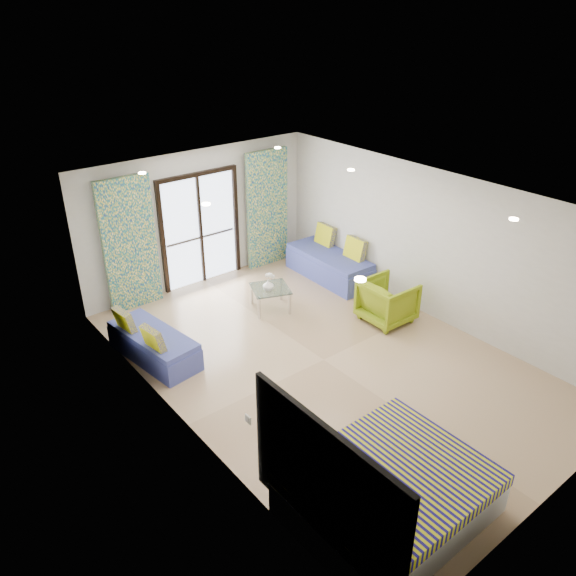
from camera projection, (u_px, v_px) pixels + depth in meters
floor at (324, 360)px, 9.09m from camera, size 5.00×7.50×0.01m
ceiling at (329, 200)px, 7.85m from camera, size 5.00×7.50×0.01m
wall_back at (199, 218)px, 11.07m from camera, size 5.00×0.01×2.70m
wall_front at (567, 413)px, 5.86m from camera, size 5.00×0.01×2.70m
wall_left at (179, 342)px, 7.08m from camera, size 0.01×7.50×2.70m
wall_right at (432, 245)px, 9.85m from camera, size 0.01×7.50×2.70m
balcony_door at (200, 223)px, 11.09m from camera, size 1.76×0.08×2.28m
balcony_rail at (201, 237)px, 11.24m from camera, size 1.52×0.03×0.04m
curtain_left at (130, 245)px, 10.13m from camera, size 1.00×0.10×2.50m
curtain_right at (267, 209)px, 11.85m from camera, size 1.00×0.10×2.50m
downlight_a at (360, 279)px, 5.69m from camera, size 0.12×0.12×0.02m
downlight_b at (514, 219)px, 7.25m from camera, size 0.12×0.12×0.02m
downlight_c at (206, 204)px, 7.78m from camera, size 0.12×0.12×0.02m
downlight_d at (351, 170)px, 9.33m from camera, size 0.12×0.12×0.02m
downlight_e at (142, 173)px, 9.16m from camera, size 0.12×0.12×0.02m
downlight_f at (278, 148)px, 10.72m from camera, size 0.12×0.12×0.02m
headboard at (324, 487)px, 5.37m from camera, size 0.06×2.10×1.50m
switch_plate at (248, 419)px, 6.23m from camera, size 0.02×0.10×0.10m
bed at (387, 493)px, 6.25m from camera, size 2.11×1.72×0.73m
daybed_left at (153, 344)px, 9.01m from camera, size 0.89×1.78×0.84m
daybed_right at (330, 264)px, 11.64m from camera, size 0.81×1.99×0.97m
coffee_table at (270, 290)px, 10.40m from camera, size 0.87×0.87×0.77m
vase at (268, 285)px, 10.25m from camera, size 0.26×0.27×0.20m
armchair at (388, 299)px, 10.01m from camera, size 0.80×0.86×0.86m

